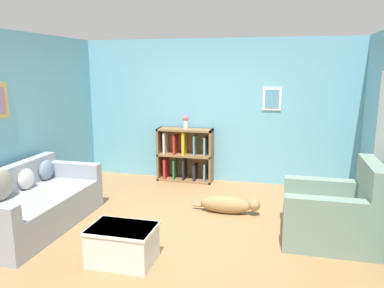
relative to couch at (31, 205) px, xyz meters
The scene contains 9 objects.
ground_plane 2.06m from the couch, 14.10° to the left, with size 14.00×14.00×0.00m, color #997047.
wall_back 3.52m from the couch, 54.28° to the left, with size 5.60×0.13×2.60m.
wall_left 1.25m from the couch, 139.51° to the left, with size 0.13×5.00×2.60m.
couch is the anchor object (origin of this frame).
bookshelf 2.92m from the couch, 60.59° to the left, with size 1.03×0.32×0.99m.
recliner_chair 3.88m from the couch, ahead, with size 1.07×0.95×1.01m.
coffee_table 1.65m from the couch, 19.66° to the right, with size 0.71×0.50×0.41m.
dog 2.71m from the couch, 24.28° to the left, with size 1.03×0.23×0.25m.
vase 3.02m from the couch, 60.04° to the left, with size 0.11×0.11×0.25m.
Camera 1 is at (1.22, -4.51, 2.08)m, focal length 35.00 mm.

